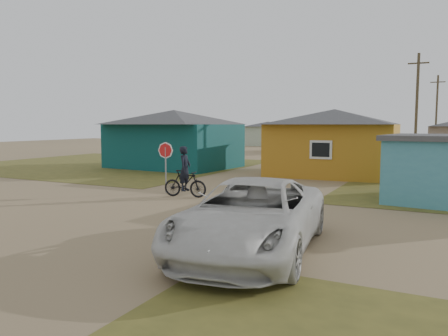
# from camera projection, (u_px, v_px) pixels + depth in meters

# --- Properties ---
(ground) EXTENTS (120.00, 120.00, 0.00)m
(ground) POSITION_uv_depth(u_px,v_px,m) (165.00, 213.00, 14.86)
(ground) COLOR #917853
(grass_nw) EXTENTS (20.00, 18.00, 0.00)m
(grass_nw) POSITION_uv_depth(u_px,v_px,m) (109.00, 164.00, 32.69)
(grass_nw) COLOR brown
(grass_nw) RESTS_ON ground
(house_teal) EXTENTS (8.93, 7.08, 4.00)m
(house_teal) POSITION_uv_depth(u_px,v_px,m) (174.00, 138.00, 30.45)
(house_teal) COLOR #0B3D3E
(house_teal) RESTS_ON ground
(house_yellow) EXTENTS (7.72, 6.76, 3.90)m
(house_yellow) POSITION_uv_depth(u_px,v_px,m) (334.00, 141.00, 25.96)
(house_yellow) COLOR #B77A1C
(house_yellow) RESTS_ON ground
(house_pale_west) EXTENTS (7.04, 6.15, 3.60)m
(house_pale_west) POSITION_uv_depth(u_px,v_px,m) (297.00, 135.00, 47.55)
(house_pale_west) COLOR #A9B99F
(house_pale_west) RESTS_ON ground
(house_pale_north) EXTENTS (6.28, 5.81, 3.40)m
(house_pale_north) POSITION_uv_depth(u_px,v_px,m) (268.00, 133.00, 61.81)
(house_pale_north) COLOR #A9B99F
(house_pale_north) RESTS_ON ground
(utility_pole_near) EXTENTS (1.40, 0.20, 8.00)m
(utility_pole_near) POSITION_uv_depth(u_px,v_px,m) (417.00, 108.00, 31.05)
(utility_pole_near) COLOR brown
(utility_pole_near) RESTS_ON ground
(utility_pole_far) EXTENTS (1.40, 0.20, 8.00)m
(utility_pole_far) POSITION_uv_depth(u_px,v_px,m) (436.00, 113.00, 44.81)
(utility_pole_far) COLOR brown
(utility_pole_far) RESTS_ON ground
(stop_sign) EXTENTS (0.71, 0.26, 2.24)m
(stop_sign) POSITION_uv_depth(u_px,v_px,m) (166.00, 155.00, 19.03)
(stop_sign) COLOR gray
(stop_sign) RESTS_ON ground
(cyclist) EXTENTS (1.92, 0.81, 2.11)m
(cyclist) POSITION_uv_depth(u_px,v_px,m) (185.00, 179.00, 18.00)
(cyclist) COLOR black
(cyclist) RESTS_ON ground
(vehicle) EXTENTS (3.63, 6.43, 1.70)m
(vehicle) POSITION_uv_depth(u_px,v_px,m) (251.00, 216.00, 10.25)
(vehicle) COLOR silver
(vehicle) RESTS_ON ground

